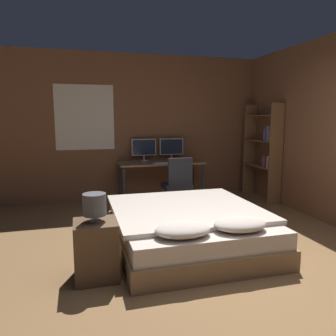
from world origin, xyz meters
The scene contains 13 objects.
ground_plane centered at (0.00, 0.00, 0.00)m, with size 20.00×20.00×0.00m, color brown.
wall_back centered at (-0.02, 3.72, 1.35)m, with size 12.00×0.08×2.70m.
wall_side_right centered at (2.03, 1.50, 1.35)m, with size 0.06×12.00×2.70m.
bed centered at (-0.24, 1.12, 0.23)m, with size 1.74×1.96×0.53m.
nightstand centered at (-1.36, 0.58, 0.28)m, with size 0.40×0.39×0.56m.
bedside_lamp centered at (-1.36, 0.58, 0.73)m, with size 0.22×0.22×0.27m.
desk centered at (-0.02, 3.32, 0.64)m, with size 1.55×0.65×0.73m.
monitor_left centered at (-0.29, 3.55, 0.96)m, with size 0.46×0.16×0.41m.
monitor_right centered at (0.24, 3.55, 0.96)m, with size 0.46×0.16×0.41m.
keyboard centered at (-0.02, 3.10, 0.74)m, with size 0.38×0.13×0.02m.
computer_mouse centered at (0.26, 3.10, 0.75)m, with size 0.07×0.05×0.04m.
office_chair centered at (0.06, 2.56, 0.35)m, with size 0.52×0.52×0.90m.
bookshelf centered at (1.85, 2.86, 0.98)m, with size 0.26×0.93×1.78m.
Camera 1 is at (-1.48, -2.46, 1.53)m, focal length 35.00 mm.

